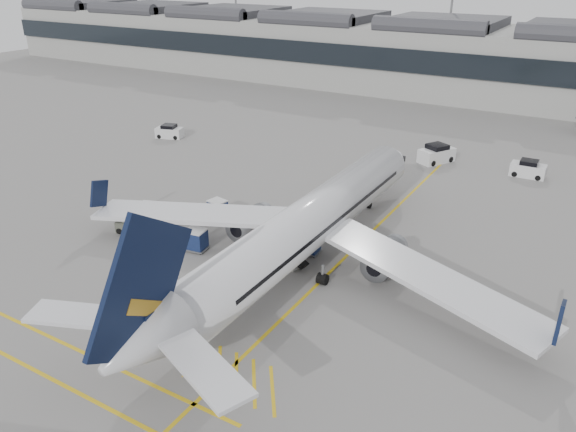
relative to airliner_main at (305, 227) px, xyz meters
The scene contains 18 objects.
ground 10.29m from the airliner_main, 142.19° to the right, with size 220.00×220.00×0.00m, color gray.
terminal 66.44m from the airliner_main, 96.69° to the left, with size 200.00×20.45×12.40m.
light_masts 81.34m from the airliner_main, 96.70° to the left, with size 113.00×0.60×25.45m.
apron_markings 5.57m from the airliner_main, 60.47° to the left, with size 0.25×60.00×0.01m, color gold.
airliner_main is the anchor object (origin of this frame).
belt_loader 3.30m from the airliner_main, 160.21° to the right, with size 4.29×1.79×1.72m.
baggage_cart_a 2.82m from the airliner_main, 108.12° to the left, with size 1.88×1.59×1.85m.
baggage_cart_b 9.15m from the airliner_main, 164.22° to the right, with size 1.87×1.61×1.79m.
baggage_cart_c 11.57m from the airliner_main, 162.31° to the left, with size 1.82×1.60×1.69m.
baggage_cart_d 15.49m from the airliner_main, behind, with size 2.11×1.93×1.82m.
ramp_agent_a 3.87m from the airliner_main, behind, with size 0.57×0.37×1.56m, color #F2560C.
ramp_agent_b 3.90m from the airliner_main, 159.28° to the right, with size 0.84×0.65×1.73m, color #E65C0C.
pushback_tug 15.86m from the airliner_main, behind, with size 2.80×2.25×1.36m.
safety_cone_nose 14.69m from the airliner_main, 92.36° to the left, with size 0.38×0.38×0.53m, color #F24C0A.
safety_cone_engine 9.37m from the airliner_main, 15.22° to the left, with size 0.38×0.38×0.52m, color #F24C0A.
service_van_left 37.54m from the airliner_main, 147.08° to the left, with size 3.75×2.62×1.75m.
service_van_mid 28.66m from the airliner_main, 87.01° to the left, with size 3.76×4.57×2.10m.
service_van_right 31.14m from the airliner_main, 68.52° to the left, with size 3.57×1.83×1.82m.
Camera 1 is at (25.76, -26.96, 21.24)m, focal length 35.00 mm.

